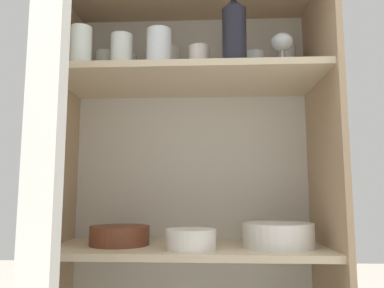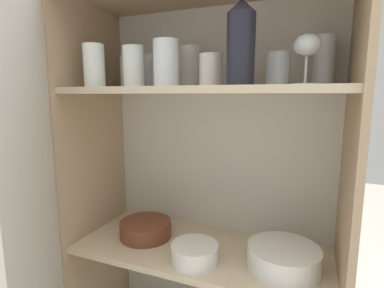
{
  "view_description": "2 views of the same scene",
  "coord_description": "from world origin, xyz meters",
  "px_view_note": "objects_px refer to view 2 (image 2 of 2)",
  "views": [
    {
      "loc": [
        0.07,
        -1.0,
        0.88
      ],
      "look_at": [
        0.01,
        0.22,
        1.05
      ],
      "focal_mm": 35.0,
      "sensor_mm": 36.0,
      "label": 1
    },
    {
      "loc": [
        0.33,
        -0.7,
        1.23
      ],
      "look_at": [
        -0.05,
        0.22,
        1.07
      ],
      "focal_mm": 28.0,
      "sensor_mm": 36.0,
      "label": 2
    }
  ],
  "objects_px": {
    "mixing_bowl_large": "(146,228)",
    "serving_bowl_small": "(195,252)",
    "plate_stack_white": "(284,259)",
    "wine_bottle": "(241,42)"
  },
  "relations": [
    {
      "from": "serving_bowl_small",
      "to": "wine_bottle",
      "type": "bearing_deg",
      "value": -6.49
    },
    {
      "from": "mixing_bowl_large",
      "to": "serving_bowl_small",
      "type": "height_order",
      "value": "same"
    },
    {
      "from": "wine_bottle",
      "to": "serving_bowl_small",
      "type": "distance_m",
      "value": 0.62
    },
    {
      "from": "wine_bottle",
      "to": "serving_bowl_small",
      "type": "bearing_deg",
      "value": 173.51
    },
    {
      "from": "wine_bottle",
      "to": "mixing_bowl_large",
      "type": "height_order",
      "value": "wine_bottle"
    },
    {
      "from": "wine_bottle",
      "to": "plate_stack_white",
      "type": "height_order",
      "value": "wine_bottle"
    },
    {
      "from": "plate_stack_white",
      "to": "wine_bottle",
      "type": "bearing_deg",
      "value": -149.53
    },
    {
      "from": "plate_stack_white",
      "to": "serving_bowl_small",
      "type": "xyz_separation_m",
      "value": [
        -0.26,
        -0.06,
        -0.0
      ]
    },
    {
      "from": "wine_bottle",
      "to": "mixing_bowl_large",
      "type": "xyz_separation_m",
      "value": [
        -0.36,
        0.1,
        -0.61
      ]
    },
    {
      "from": "plate_stack_white",
      "to": "mixing_bowl_large",
      "type": "distance_m",
      "value": 0.48
    }
  ]
}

